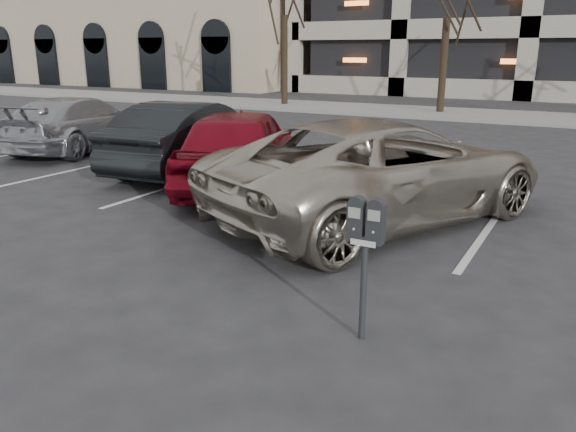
# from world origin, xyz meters

# --- Properties ---
(ground) EXTENTS (140.00, 140.00, 0.00)m
(ground) POSITION_xyz_m (0.00, 0.00, 0.00)
(ground) COLOR #28282B
(ground) RESTS_ON ground
(sidewalk) EXTENTS (80.00, 4.00, 0.12)m
(sidewalk) POSITION_xyz_m (0.00, 16.00, 0.06)
(sidewalk) COLOR gray
(sidewalk) RESTS_ON ground
(stall_lines) EXTENTS (16.90, 5.20, 0.00)m
(stall_lines) POSITION_xyz_m (-1.40, 2.30, 0.01)
(stall_lines) COLOR silver
(stall_lines) RESTS_ON ground
(parking_meter) EXTENTS (0.32, 0.13, 1.25)m
(parking_meter) POSITION_xyz_m (1.01, -2.18, 0.96)
(parking_meter) COLOR black
(parking_meter) RESTS_ON ground
(suv_silver) EXTENTS (4.51, 5.94, 1.51)m
(suv_silver) POSITION_xyz_m (-0.10, 1.33, 0.75)
(suv_silver) COLOR #B2A897
(suv_silver) RESTS_ON ground
(car_red) EXTENTS (3.37, 4.72, 1.49)m
(car_red) POSITION_xyz_m (-3.03, 1.99, 0.75)
(car_red) COLOR maroon
(car_red) RESTS_ON ground
(car_dark) EXTENTS (1.99, 4.50, 1.44)m
(car_dark) POSITION_xyz_m (-4.78, 2.79, 0.72)
(car_dark) COLOR black
(car_dark) RESTS_ON ground
(car_silver) EXTENTS (2.76, 4.89, 1.34)m
(car_silver) POSITION_xyz_m (-8.82, 3.44, 0.67)
(car_silver) COLOR #9C9FA3
(car_silver) RESTS_ON ground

